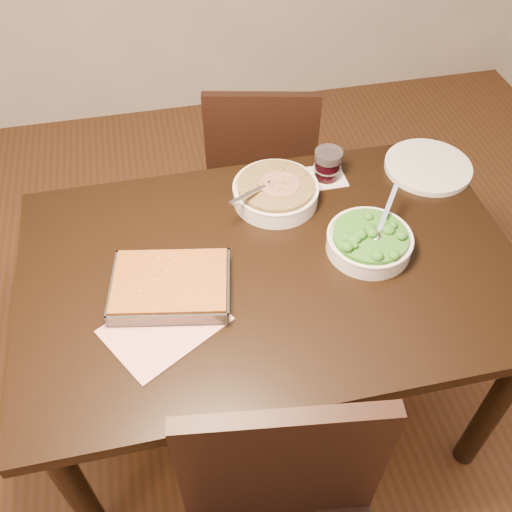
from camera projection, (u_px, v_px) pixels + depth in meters
ground at (267, 395)px, 2.15m from camera, size 4.00×4.00×0.00m
table at (271, 285)px, 1.67m from camera, size 1.40×0.90×0.75m
magazine_a at (165, 325)px, 1.45m from camera, size 0.36×0.33×0.01m
coaster at (326, 177)px, 1.85m from camera, size 0.12×0.12×0.00m
stew_bowl at (276, 191)px, 1.75m from camera, size 0.27×0.27×0.10m
broccoli_bowl at (369, 241)px, 1.61m from camera, size 0.24×0.25×0.09m
baking_dish at (171, 286)px, 1.51m from camera, size 0.35×0.28×0.06m
wine_tumbler at (328, 164)px, 1.81m from camera, size 0.09×0.09×0.10m
dinner_plate at (428, 167)px, 1.87m from camera, size 0.28×0.28×0.02m
chair_far at (261, 164)px, 2.30m from camera, size 0.50×0.50×0.88m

